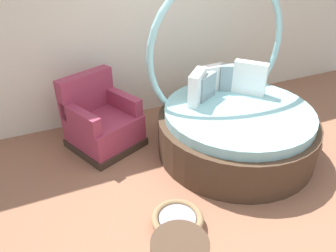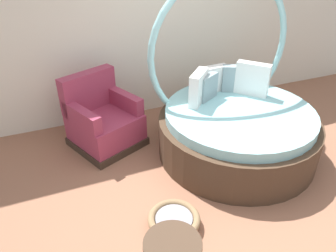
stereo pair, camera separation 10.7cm
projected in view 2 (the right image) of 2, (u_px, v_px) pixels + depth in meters
ground_plane at (232, 195)px, 3.50m from camera, size 8.00×8.00×0.02m
back_wall at (158, 18)px, 4.55m from camera, size 8.00×0.12×2.82m
round_daybed at (235, 121)px, 4.02m from camera, size 1.97×1.97×2.16m
red_armchair at (103, 121)px, 4.19m from camera, size 1.05×1.05×0.94m
pet_basket at (174, 221)px, 3.09m from camera, size 0.51×0.51×0.13m
side_table at (173, 251)px, 2.38m from camera, size 0.44×0.44×0.52m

